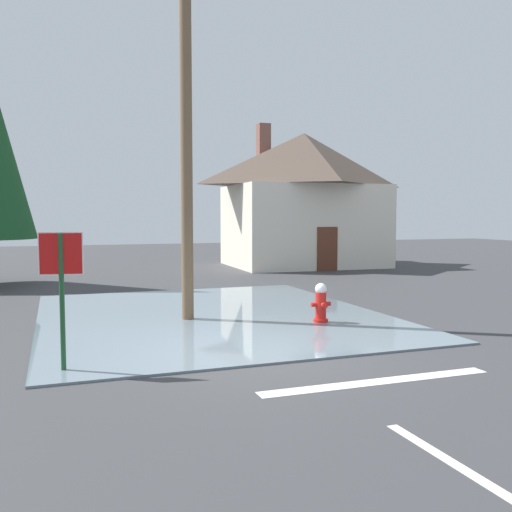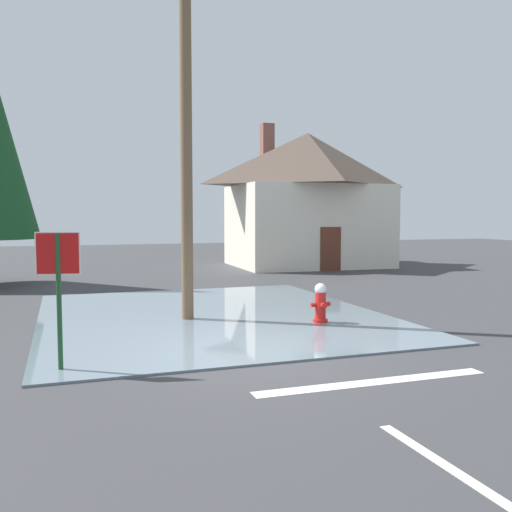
{
  "view_description": "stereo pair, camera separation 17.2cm",
  "coord_description": "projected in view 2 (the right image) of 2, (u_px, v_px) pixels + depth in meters",
  "views": [
    {
      "loc": [
        -3.59,
        -9.5,
        2.51
      ],
      "look_at": [
        1.07,
        3.35,
        1.52
      ],
      "focal_mm": 39.02,
      "sensor_mm": 36.0,
      "label": 1
    },
    {
      "loc": [
        -3.43,
        -9.56,
        2.51
      ],
      "look_at": [
        1.07,
        3.35,
        1.52
      ],
      "focal_mm": 39.02,
      "sensor_mm": 36.0,
      "label": 2
    }
  ],
  "objects": [
    {
      "name": "flood_puddle",
      "position": [
        211.0,
        315.0,
        13.97
      ],
      "size": [
        8.21,
        9.63,
        0.04
      ],
      "primitive_type": "cube",
      "color": "slate",
      "rests_on": "ground"
    },
    {
      "name": "utility_pole",
      "position": [
        186.0,
        116.0,
        13.01
      ],
      "size": [
        1.6,
        0.28,
        9.34
      ],
      "color": "brown",
      "rests_on": "ground"
    },
    {
      "name": "stop_sign_near",
      "position": [
        58.0,
        273.0,
        8.85
      ],
      "size": [
        0.68,
        0.14,
        2.26
      ],
      "color": "#1E4C28",
      "rests_on": "ground"
    },
    {
      "name": "fire_hydrant",
      "position": [
        320.0,
        304.0,
        12.88
      ],
      "size": [
        0.48,
        0.41,
        0.95
      ],
      "color": "red",
      "rests_on": "ground"
    },
    {
      "name": "lane_stop_bar",
      "position": [
        374.0,
        382.0,
        8.39
      ],
      "size": [
        3.86,
        0.32,
        0.01
      ],
      "primitive_type": "cube",
      "rotation": [
        0.0,
        0.0,
        -0.01
      ],
      "color": "silver",
      "rests_on": "ground"
    },
    {
      "name": "house",
      "position": [
        307.0,
        197.0,
        27.73
      ],
      "size": [
        7.95,
        6.23,
        7.12
      ],
      "color": "silver",
      "rests_on": "ground"
    },
    {
      "name": "lane_center_stripe",
      "position": [
        490.0,
        494.0,
        5.02
      ],
      "size": [
        0.16,
        3.45,
        0.01
      ],
      "primitive_type": "cube",
      "rotation": [
        0.0,
        0.0,
        1.58
      ],
      "color": "silver",
      "rests_on": "ground"
    },
    {
      "name": "ground_plane",
      "position": [
        261.0,
        354.0,
        10.32
      ],
      "size": [
        80.0,
        80.0,
        0.1
      ],
      "primitive_type": "cube",
      "color": "#38383A"
    }
  ]
}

